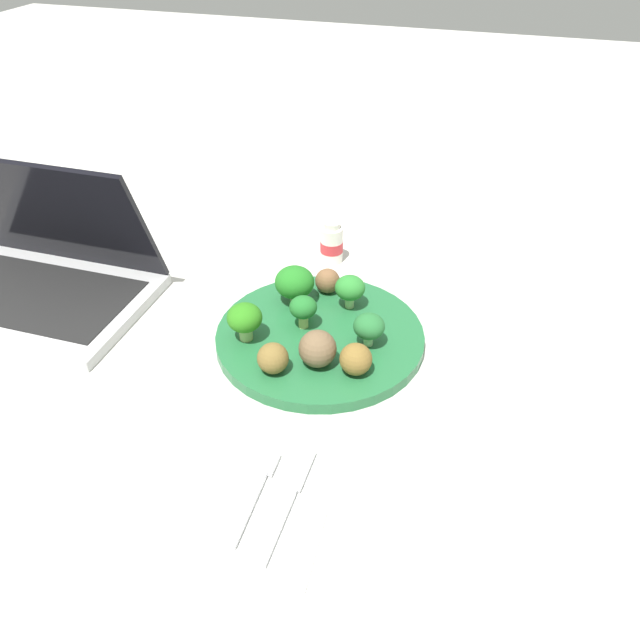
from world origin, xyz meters
TOP-DOWN VIEW (x-y plane):
  - ground_plane at (0.00, 0.00)m, footprint 4.00×4.00m
  - plate at (0.00, 0.00)m, footprint 0.28×0.28m
  - broccoli_floret_center at (0.01, 0.03)m, footprint 0.04×0.04m
  - broccoli_floret_front_right at (-0.01, -0.07)m, footprint 0.04×0.04m
  - broccoli_floret_mid_left at (0.07, -0.02)m, footprint 0.04×0.04m
  - broccoli_floret_near_rim at (-0.04, 0.09)m, footprint 0.05×0.05m
  - broccoli_floret_mid_right at (0.06, 0.06)m, footprint 0.06×0.06m
  - meatball_front_left at (-0.09, 0.03)m, footprint 0.04×0.04m
  - meatball_back_left at (-0.06, -0.07)m, footprint 0.04×0.04m
  - meatball_front_right at (-0.06, -0.02)m, footprint 0.05×0.05m
  - meatball_mid_right at (0.10, 0.02)m, footprint 0.04×0.04m
  - napkin at (-0.27, -0.03)m, footprint 0.18×0.13m
  - fork at (-0.26, -0.01)m, footprint 0.12×0.02m
  - knife at (-0.26, -0.05)m, footprint 0.15×0.02m
  - yogurt_bottle at (0.21, 0.05)m, footprint 0.04×0.04m
  - laptop at (-0.02, 0.42)m, footprint 0.22×0.32m

SIDE VIEW (x-z plane):
  - ground_plane at x=0.00m, z-range 0.00..0.00m
  - napkin at x=-0.27m, z-range 0.00..0.01m
  - knife at x=-0.26m, z-range 0.00..0.01m
  - fork at x=-0.26m, z-range 0.00..0.01m
  - plate at x=0.00m, z-range 0.00..0.02m
  - yogurt_bottle at x=0.21m, z-range 0.00..0.07m
  - meatball_mid_right at x=0.10m, z-range 0.02..0.05m
  - meatball_front_left at x=-0.09m, z-range 0.02..0.06m
  - meatball_back_left at x=-0.06m, z-range 0.02..0.06m
  - laptop at x=-0.02m, z-range -0.06..0.14m
  - meatball_front_right at x=-0.06m, z-range 0.02..0.06m
  - broccoli_floret_front_right at x=-0.01m, z-range 0.02..0.07m
  - broccoli_floret_center at x=0.01m, z-range 0.02..0.07m
  - broccoli_floret_mid_left at x=0.07m, z-range 0.02..0.07m
  - broccoli_floret_near_rim at x=-0.04m, z-range 0.02..0.07m
  - broccoli_floret_mid_right at x=0.06m, z-range 0.02..0.08m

